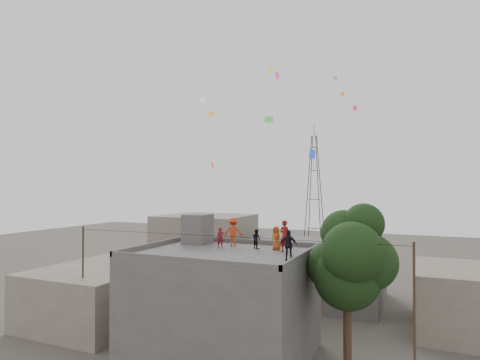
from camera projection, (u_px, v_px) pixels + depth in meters
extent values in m
plane|color=#47433A|center=(222.00, 355.00, 23.76)|extent=(140.00, 140.00, 0.00)
cube|color=#4D4A48|center=(222.00, 304.00, 23.82)|extent=(10.00, 8.00, 6.00)
cube|color=#4D4A48|center=(222.00, 253.00, 23.87)|extent=(10.00, 8.00, 0.10)
cube|color=#4D4A48|center=(248.00, 241.00, 27.46)|extent=(10.00, 0.15, 0.30)
cube|color=#4D4A48|center=(188.00, 260.00, 20.29)|extent=(10.00, 0.15, 0.30)
cube|color=#4D4A48|center=(303.00, 255.00, 21.88)|extent=(0.15, 8.00, 0.30)
cube|color=#4D4A48|center=(154.00, 245.00, 25.88)|extent=(0.15, 8.00, 0.30)
cube|color=#4D4A48|center=(198.00, 229.00, 27.57)|extent=(1.60, 1.80, 2.00)
cube|color=#6A6254|center=(103.00, 293.00, 30.09)|extent=(8.00, 10.00, 4.00)
cube|color=#4D4A48|center=(312.00, 271.00, 35.79)|extent=(12.00, 9.00, 5.00)
cube|color=#6A6254|center=(205.00, 248.00, 42.51)|extent=(9.00, 8.00, 7.00)
cube|color=#6A6254|center=(472.00, 301.00, 27.26)|extent=(7.00, 8.00, 4.40)
cylinder|color=black|center=(347.00, 337.00, 21.33)|extent=(0.44, 0.44, 4.00)
cylinder|color=black|center=(350.00, 306.00, 21.39)|extent=(0.64, 0.91, 2.14)
sphere|color=black|center=(347.00, 276.00, 21.39)|extent=(3.60, 3.60, 3.60)
sphere|color=black|center=(369.00, 262.00, 21.23)|extent=(3.00, 3.00, 3.00)
sphere|color=black|center=(332.00, 266.00, 22.22)|extent=(2.80, 2.80, 2.80)
sphere|color=black|center=(352.00, 253.00, 20.52)|extent=(3.20, 3.20, 3.20)
sphere|color=black|center=(344.00, 233.00, 22.38)|extent=(2.60, 2.60, 2.60)
sphere|color=black|center=(364.00, 224.00, 21.67)|extent=(2.20, 2.20, 2.20)
cylinder|color=black|center=(83.00, 282.00, 26.32)|extent=(0.12, 0.12, 7.40)
cylinder|color=black|center=(414.00, 322.00, 18.65)|extent=(0.12, 0.12, 7.40)
cylinder|color=black|center=(220.00, 236.00, 22.55)|extent=(20.00, 0.52, 0.02)
cylinder|color=black|center=(308.00, 194.00, 61.67)|extent=(1.27, 1.27, 18.01)
cylinder|color=black|center=(318.00, 194.00, 60.98)|extent=(1.27, 1.27, 18.01)
cylinder|color=black|center=(321.00, 194.00, 62.53)|extent=(1.27, 1.27, 18.01)
cylinder|color=black|center=(310.00, 193.00, 63.22)|extent=(1.27, 1.27, 18.01)
cube|color=black|center=(314.00, 228.00, 62.00)|extent=(2.36, 0.08, 0.08)
cube|color=black|center=(314.00, 228.00, 62.00)|extent=(0.08, 2.36, 0.08)
cube|color=black|center=(314.00, 199.00, 62.08)|extent=(1.81, 0.08, 0.08)
cube|color=black|center=(314.00, 199.00, 62.08)|extent=(0.08, 1.81, 0.08)
cube|color=black|center=(314.00, 170.00, 62.17)|extent=(1.26, 0.08, 0.08)
cube|color=black|center=(314.00, 170.00, 62.17)|extent=(0.08, 1.26, 0.08)
cube|color=black|center=(314.00, 147.00, 62.23)|extent=(0.82, 0.08, 0.08)
cube|color=black|center=(314.00, 147.00, 62.23)|extent=(0.08, 0.82, 0.08)
cylinder|color=black|center=(314.00, 129.00, 62.29)|extent=(0.08, 0.08, 2.00)
imported|color=maroon|center=(285.00, 236.00, 23.93)|extent=(0.79, 0.62, 1.90)
imported|color=#A34712|center=(276.00, 238.00, 24.65)|extent=(0.84, 0.72, 1.46)
imported|color=black|center=(256.00, 239.00, 25.20)|extent=(0.75, 0.71, 1.23)
imported|color=black|center=(288.00, 245.00, 21.18)|extent=(0.99, 0.54, 1.59)
imported|color=#BD3615|center=(233.00, 232.00, 26.44)|extent=(1.35, 1.03, 1.85)
imported|color=maroon|center=(220.00, 238.00, 25.65)|extent=(0.55, 0.52, 1.27)
plane|color=#FA341A|center=(212.00, 165.00, 32.32)|extent=(0.20, 0.49, 0.46)
plane|color=#F426AD|center=(277.00, 75.00, 28.34)|extent=(0.42, 0.42, 0.42)
plane|color=yellow|center=(270.00, 70.00, 33.85)|extent=(0.43, 0.27, 0.35)
plane|color=blue|center=(312.00, 154.00, 26.66)|extent=(0.34, 0.57, 0.60)
plane|color=white|center=(203.00, 99.00, 36.93)|extent=(0.38, 0.36, 0.41)
plane|color=orange|center=(342.00, 94.00, 37.05)|extent=(0.38, 0.37, 0.37)
plane|color=green|center=(269.00, 119.00, 23.99)|extent=(0.57, 0.43, 0.43)
plane|color=#EA374D|center=(355.00, 108.00, 30.98)|extent=(0.37, 0.25, 0.36)
plane|color=orange|center=(212.00, 114.00, 28.31)|extent=(0.50, 0.39, 0.33)
plane|color=#4874DA|center=(335.00, 78.00, 38.77)|extent=(0.34, 0.03, 0.34)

